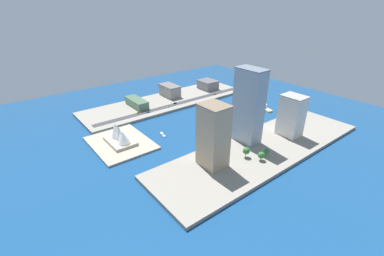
{
  "coord_description": "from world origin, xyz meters",
  "views": [
    {
      "loc": [
        -219.64,
        193.7,
        133.19
      ],
      "look_at": [
        -12.0,
        30.83,
        5.42
      ],
      "focal_mm": 25.03,
      "sensor_mm": 36.0,
      "label": 1
    }
  ],
  "objects_px": {
    "carpark_squat_concrete": "(170,90)",
    "apartment_midrise_tan": "(213,136)",
    "sailboat_small_white": "(163,135)",
    "warehouse_low_gray": "(208,85)",
    "taxi_yellow_cab": "(138,113)",
    "traffic_light_waterfront": "(172,104)",
    "ferry_green_doubledeck": "(221,118)",
    "ferry_yellow_fast": "(264,107)",
    "ferry_white_commuter": "(244,99)",
    "suv_black": "(175,103)",
    "terminal_long_green": "(137,103)",
    "hatchback_blue": "(148,112)",
    "opera_landmark": "(120,136)",
    "pickup_red": "(215,94)",
    "yacht_sleek_gray": "(205,128)",
    "van_white": "(169,106)",
    "hotel_broad_white": "(291,116)",
    "tower_tall_glass": "(248,106)"
  },
  "relations": [
    {
      "from": "yacht_sleek_gray",
      "to": "hatchback_blue",
      "type": "relative_size",
      "value": 3.22
    },
    {
      "from": "tower_tall_glass",
      "to": "yacht_sleek_gray",
      "type": "bearing_deg",
      "value": 15.0
    },
    {
      "from": "terminal_long_green",
      "to": "warehouse_low_gray",
      "type": "bearing_deg",
      "value": -90.13
    },
    {
      "from": "hatchback_blue",
      "to": "pickup_red",
      "type": "distance_m",
      "value": 115.06
    },
    {
      "from": "apartment_midrise_tan",
      "to": "van_white",
      "type": "height_order",
      "value": "apartment_midrise_tan"
    },
    {
      "from": "yacht_sleek_gray",
      "to": "van_white",
      "type": "relative_size",
      "value": 3.81
    },
    {
      "from": "ferry_green_doubledeck",
      "to": "ferry_yellow_fast",
      "type": "xyz_separation_m",
      "value": [
        -9.71,
        -69.99,
        0.34
      ]
    },
    {
      "from": "warehouse_low_gray",
      "to": "ferry_green_doubledeck",
      "type": "bearing_deg",
      "value": 146.9
    },
    {
      "from": "hotel_broad_white",
      "to": "opera_landmark",
      "type": "height_order",
      "value": "hotel_broad_white"
    },
    {
      "from": "hotel_broad_white",
      "to": "suv_black",
      "type": "bearing_deg",
      "value": 15.75
    },
    {
      "from": "ferry_green_doubledeck",
      "to": "opera_landmark",
      "type": "height_order",
      "value": "opera_landmark"
    },
    {
      "from": "apartment_midrise_tan",
      "to": "hatchback_blue",
      "type": "bearing_deg",
      "value": -6.02
    },
    {
      "from": "ferry_green_doubledeck",
      "to": "suv_black",
      "type": "height_order",
      "value": "ferry_green_doubledeck"
    },
    {
      "from": "warehouse_low_gray",
      "to": "carpark_squat_concrete",
      "type": "bearing_deg",
      "value": 83.24
    },
    {
      "from": "carpark_squat_concrete",
      "to": "ferry_white_commuter",
      "type": "bearing_deg",
      "value": -133.61
    },
    {
      "from": "ferry_white_commuter",
      "to": "apartment_midrise_tan",
      "type": "bearing_deg",
      "value": 123.02
    },
    {
      "from": "yacht_sleek_gray",
      "to": "ferry_yellow_fast",
      "type": "distance_m",
      "value": 104.01
    },
    {
      "from": "hatchback_blue",
      "to": "traffic_light_waterfront",
      "type": "relative_size",
      "value": 0.81
    },
    {
      "from": "sailboat_small_white",
      "to": "suv_black",
      "type": "bearing_deg",
      "value": -43.62
    },
    {
      "from": "carpark_squat_concrete",
      "to": "apartment_midrise_tan",
      "type": "distance_m",
      "value": 190.34
    },
    {
      "from": "ferry_green_doubledeck",
      "to": "hatchback_blue",
      "type": "bearing_deg",
      "value": 42.85
    },
    {
      "from": "yacht_sleek_gray",
      "to": "opera_landmark",
      "type": "bearing_deg",
      "value": 72.79
    },
    {
      "from": "sailboat_small_white",
      "to": "opera_landmark",
      "type": "xyz_separation_m",
      "value": [
        10.22,
        43.81,
        8.27
      ]
    },
    {
      "from": "ferry_green_doubledeck",
      "to": "hatchback_blue",
      "type": "relative_size",
      "value": 4.5
    },
    {
      "from": "van_white",
      "to": "traffic_light_waterfront",
      "type": "relative_size",
      "value": 0.68
    },
    {
      "from": "sailboat_small_white",
      "to": "terminal_long_green",
      "type": "height_order",
      "value": "terminal_long_green"
    },
    {
      "from": "ferry_white_commuter",
      "to": "opera_landmark",
      "type": "bearing_deg",
      "value": 93.14
    },
    {
      "from": "hatchback_blue",
      "to": "van_white",
      "type": "distance_m",
      "value": 31.72
    },
    {
      "from": "pickup_red",
      "to": "opera_landmark",
      "type": "relative_size",
      "value": 0.13
    },
    {
      "from": "suv_black",
      "to": "hatchback_blue",
      "type": "bearing_deg",
      "value": 96.19
    },
    {
      "from": "warehouse_low_gray",
      "to": "tower_tall_glass",
      "type": "xyz_separation_m",
      "value": [
        -154.47,
        84.19,
        30.1
      ]
    },
    {
      "from": "sailboat_small_white",
      "to": "warehouse_low_gray",
      "type": "bearing_deg",
      "value": -58.0
    },
    {
      "from": "yacht_sleek_gray",
      "to": "hotel_broad_white",
      "type": "distance_m",
      "value": 93.03
    },
    {
      "from": "ferry_yellow_fast",
      "to": "carpark_squat_concrete",
      "type": "height_order",
      "value": "carpark_squat_concrete"
    },
    {
      "from": "carpark_squat_concrete",
      "to": "pickup_red",
      "type": "height_order",
      "value": "carpark_squat_concrete"
    },
    {
      "from": "hatchback_blue",
      "to": "sailboat_small_white",
      "type": "bearing_deg",
      "value": 164.99
    },
    {
      "from": "carpark_squat_concrete",
      "to": "apartment_midrise_tan",
      "type": "bearing_deg",
      "value": 157.32
    },
    {
      "from": "yacht_sleek_gray",
      "to": "hotel_broad_white",
      "type": "xyz_separation_m",
      "value": [
        -68.23,
        -58.86,
        23.14
      ]
    },
    {
      "from": "warehouse_low_gray",
      "to": "hotel_broad_white",
      "type": "xyz_separation_m",
      "value": [
        -174.11,
        38.36,
        14.8
      ]
    },
    {
      "from": "taxi_yellow_cab",
      "to": "traffic_light_waterfront",
      "type": "relative_size",
      "value": 0.74
    },
    {
      "from": "hatchback_blue",
      "to": "traffic_light_waterfront",
      "type": "distance_m",
      "value": 35.06
    },
    {
      "from": "taxi_yellow_cab",
      "to": "ferry_white_commuter",
      "type": "bearing_deg",
      "value": -106.56
    },
    {
      "from": "pickup_red",
      "to": "opera_landmark",
      "type": "xyz_separation_m",
      "value": [
        -49.21,
        174.81,
        5.29
      ]
    },
    {
      "from": "ferry_yellow_fast",
      "to": "terminal_long_green",
      "type": "height_order",
      "value": "terminal_long_green"
    },
    {
      "from": "sailboat_small_white",
      "to": "warehouse_low_gray",
      "type": "xyz_separation_m",
      "value": [
        88.69,
        -141.93,
        8.87
      ]
    },
    {
      "from": "suv_black",
      "to": "ferry_yellow_fast",
      "type": "bearing_deg",
      "value": -133.29
    },
    {
      "from": "terminal_long_green",
      "to": "taxi_yellow_cab",
      "type": "distance_m",
      "value": 26.38
    },
    {
      "from": "warehouse_low_gray",
      "to": "opera_landmark",
      "type": "distance_m",
      "value": 201.64
    },
    {
      "from": "ferry_green_doubledeck",
      "to": "hotel_broad_white",
      "type": "distance_m",
      "value": 84.16
    },
    {
      "from": "ferry_white_commuter",
      "to": "warehouse_low_gray",
      "type": "bearing_deg",
      "value": 9.99
    }
  ]
}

